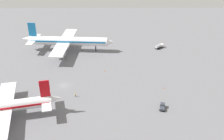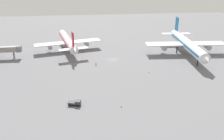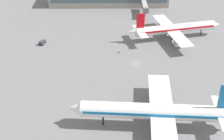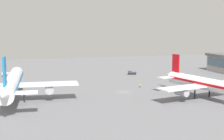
# 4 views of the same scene
# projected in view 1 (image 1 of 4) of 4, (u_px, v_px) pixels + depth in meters

# --- Properties ---
(ground) EXTENTS (288.00, 288.00, 0.00)m
(ground) POSITION_uv_depth(u_px,v_px,m) (64.00, 86.00, 127.40)
(ground) COLOR slate
(airplane_at_gate) EXTENTS (47.98, 39.07, 14.75)m
(airplane_at_gate) POSITION_uv_depth(u_px,v_px,m) (0.00, 107.00, 102.78)
(airplane_at_gate) COLOR white
(airplane_at_gate) RESTS_ON ground
(airplane_taxiing) EXTENTS (57.02, 45.82, 17.34)m
(airplane_taxiing) POSITION_uv_depth(u_px,v_px,m) (67.00, 41.00, 161.54)
(airplane_taxiing) COLOR white
(airplane_taxiing) RESTS_ON ground
(fuel_truck) EXTENTS (6.08, 5.46, 2.50)m
(fuel_truck) POSITION_uv_depth(u_px,v_px,m) (159.00, 46.00, 166.97)
(fuel_truck) COLOR black
(fuel_truck) RESTS_ON ground
(pushback_tractor) EXTENTS (3.01, 4.71, 1.90)m
(pushback_tractor) POSITION_uv_depth(u_px,v_px,m) (162.00, 107.00, 110.49)
(pushback_tractor) COLOR black
(pushback_tractor) RESTS_ON ground
(ground_crew_worker) EXTENTS (0.53, 0.53, 1.67)m
(ground_crew_worker) POSITION_uv_depth(u_px,v_px,m) (76.00, 95.00, 118.55)
(ground_crew_worker) COLOR #1E2338
(ground_crew_worker) RESTS_ON ground
(safety_cone_near_gate) EXTENTS (0.44, 0.44, 0.60)m
(safety_cone_near_gate) POSITION_uv_depth(u_px,v_px,m) (163.00, 88.00, 124.87)
(safety_cone_near_gate) COLOR #EA590C
(safety_cone_near_gate) RESTS_ON ground
(safety_cone_mid_apron) EXTENTS (0.44, 0.44, 0.60)m
(safety_cone_mid_apron) POSITION_uv_depth(u_px,v_px,m) (104.00, 71.00, 140.05)
(safety_cone_mid_apron) COLOR #EA590C
(safety_cone_mid_apron) RESTS_ON ground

